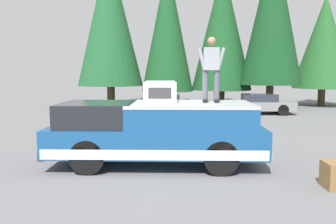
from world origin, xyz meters
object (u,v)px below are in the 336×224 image
at_px(parked_car_navy, 161,105).
at_px(pickup_truck, 156,132).
at_px(compressor_unit, 160,92).
at_px(person_on_truck_bed, 211,68).
at_px(parked_car_grey, 258,104).

bearing_deg(parked_car_navy, pickup_truck, -178.18).
relative_size(compressor_unit, parked_car_navy, 0.20).
bearing_deg(parked_car_navy, person_on_truck_bed, -170.22).
distance_m(pickup_truck, person_on_truck_bed, 2.21).
distance_m(pickup_truck, compressor_unit, 1.07).
distance_m(parked_car_grey, parked_car_navy, 5.63).
bearing_deg(person_on_truck_bed, parked_car_grey, -19.18).
height_order(compressor_unit, parked_car_navy, compressor_unit).
height_order(pickup_truck, person_on_truck_bed, person_on_truck_bed).
height_order(pickup_truck, parked_car_navy, pickup_truck).
bearing_deg(compressor_unit, parked_car_grey, -25.09).
bearing_deg(pickup_truck, person_on_truck_bed, -83.80).
relative_size(pickup_truck, parked_car_grey, 1.35).
bearing_deg(parked_car_grey, parked_car_navy, 98.35).
distance_m(person_on_truck_bed, parked_car_grey, 11.79).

